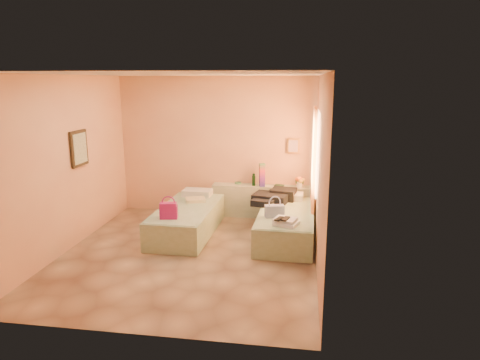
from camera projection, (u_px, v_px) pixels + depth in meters
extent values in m
plane|color=tan|center=(189.00, 254.00, 6.85)|extent=(4.50, 4.50, 0.00)
cube|color=#E4AE79|center=(217.00, 146.00, 8.69)|extent=(4.00, 0.02, 2.80)
cube|color=#E4AE79|center=(65.00, 165.00, 6.82)|extent=(0.02, 4.50, 2.80)
cube|color=#E4AE79|center=(320.00, 172.00, 6.24)|extent=(0.02, 4.50, 2.80)
cube|color=silver|center=(184.00, 74.00, 6.21)|extent=(4.00, 4.50, 0.02)
cube|color=#FFD39E|center=(317.00, 152.00, 7.42)|extent=(0.02, 1.10, 1.40)
cube|color=#FF8A3C|center=(314.00, 173.00, 7.36)|extent=(0.05, 0.55, 2.20)
cube|color=#FF8A3C|center=(313.00, 166.00, 7.94)|extent=(0.05, 0.45, 2.20)
cube|color=#2E2314|center=(79.00, 148.00, 7.15)|extent=(0.04, 0.50, 0.60)
cube|color=gold|center=(293.00, 146.00, 8.43)|extent=(0.25, 0.04, 0.30)
cube|color=#ABB291|center=(263.00, 201.00, 8.65)|extent=(2.05, 0.30, 0.65)
cube|color=#9EBA96|center=(187.00, 220.00, 7.70)|extent=(0.95, 2.02, 0.50)
cube|color=#9EBA96|center=(286.00, 225.00, 7.45)|extent=(0.95, 2.02, 0.50)
cylinder|color=#163C1B|center=(254.00, 180.00, 8.54)|extent=(0.07, 0.07, 0.24)
cube|color=#B01567|center=(262.00, 175.00, 8.46)|extent=(0.13, 0.13, 0.46)
cylinder|color=#509260|center=(238.00, 183.00, 8.72)|extent=(0.16, 0.16, 0.03)
cube|color=#224029|center=(279.00, 185.00, 8.53)|extent=(0.20, 0.17, 0.03)
cube|color=white|center=(300.00, 181.00, 8.39)|extent=(0.26, 0.26, 0.26)
cube|color=#B01567|center=(169.00, 210.00, 7.00)|extent=(0.31, 0.21, 0.27)
cube|color=#C5B97E|center=(196.00, 200.00, 8.00)|extent=(0.43, 0.38, 0.06)
cube|color=black|center=(274.00, 197.00, 7.93)|extent=(0.79, 0.79, 0.20)
cube|color=#4760AA|center=(275.00, 211.00, 7.07)|extent=(0.34, 0.21, 0.20)
cube|color=white|center=(286.00, 222.00, 6.69)|extent=(0.43, 0.40, 0.10)
cube|color=black|center=(282.00, 219.00, 6.64)|extent=(0.23, 0.26, 0.02)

